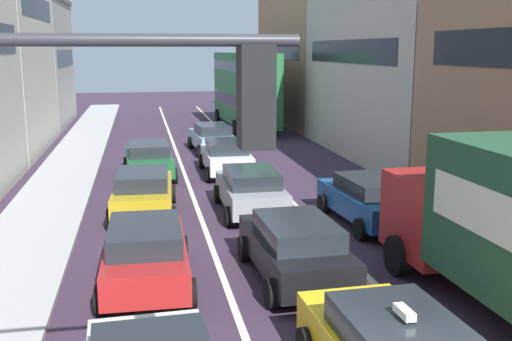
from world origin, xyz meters
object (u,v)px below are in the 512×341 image
(sedan_centre_lane_fifth, at_px, (212,137))
(bus_mid_queue_primary, at_px, (245,87))
(wagon_left_lane_second, at_px, (146,252))
(sedan_centre_lane_second, at_px, (295,247))
(sedan_right_lane_behind_truck, at_px, (369,199))
(coupe_centre_lane_fourth, at_px, (226,156))
(traffic_light_pole, at_px, (20,245))
(sedan_left_lane_fourth, at_px, (149,159))
(hatchback_centre_lane_third, at_px, (251,189))
(sedan_left_lane_third, at_px, (143,192))

(sedan_centre_lane_fifth, xyz_separation_m, bus_mid_queue_primary, (3.29, 8.82, 2.03))
(wagon_left_lane_second, bearing_deg, bus_mid_queue_primary, -13.80)
(sedan_centre_lane_second, bearing_deg, sedan_right_lane_behind_truck, -42.31)
(wagon_left_lane_second, bearing_deg, coupe_centre_lane_fourth, -15.75)
(sedan_centre_lane_fifth, relative_size, sedan_right_lane_behind_truck, 1.00)
(traffic_light_pole, height_order, sedan_centre_lane_second, traffic_light_pole)
(wagon_left_lane_second, distance_m, sedan_left_lane_fourth, 11.84)
(sedan_centre_lane_fifth, distance_m, bus_mid_queue_primary, 9.63)
(sedan_centre_lane_fifth, bearing_deg, sedan_right_lane_behind_truck, -170.93)
(sedan_centre_lane_second, height_order, coupe_centre_lane_fourth, same)
(traffic_light_pole, xyz_separation_m, sedan_left_lane_fourth, (1.25, 20.22, -3.02))
(coupe_centre_lane_fourth, bearing_deg, traffic_light_pole, 167.99)
(sedan_centre_lane_second, xyz_separation_m, bus_mid_queue_primary, (3.49, 26.66, 2.03))
(traffic_light_pole, height_order, hatchback_centre_lane_third, traffic_light_pole)
(traffic_light_pole, xyz_separation_m, sedan_centre_lane_fifth, (4.60, 25.89, -3.02))
(traffic_light_pole, relative_size, sedan_right_lane_behind_truck, 1.25)
(sedan_right_lane_behind_truck, bearing_deg, traffic_light_pole, 143.54)
(traffic_light_pole, relative_size, coupe_centre_lane_fourth, 1.27)
(traffic_light_pole, xyz_separation_m, sedan_centre_lane_second, (4.40, 8.06, -3.02))
(sedan_centre_lane_second, height_order, sedan_left_lane_third, same)
(hatchback_centre_lane_third, height_order, bus_mid_queue_primary, bus_mid_queue_primary)
(sedan_left_lane_third, bearing_deg, hatchback_centre_lane_third, -93.11)
(sedan_centre_lane_second, relative_size, sedan_left_lane_fourth, 1.00)
(coupe_centre_lane_fourth, height_order, sedan_left_lane_fourth, same)
(sedan_centre_lane_fifth, bearing_deg, hatchback_centre_lane_third, 175.33)
(sedan_left_lane_third, xyz_separation_m, coupe_centre_lane_fourth, (3.55, 5.90, 0.00))
(wagon_left_lane_second, relative_size, sedan_right_lane_behind_truck, 0.98)
(wagon_left_lane_second, height_order, bus_mid_queue_primary, bus_mid_queue_primary)
(sedan_right_lane_behind_truck, bearing_deg, sedan_left_lane_third, 67.73)
(sedan_centre_lane_second, distance_m, coupe_centre_lane_fourth, 12.17)
(sedan_centre_lane_fifth, distance_m, sedan_right_lane_behind_truck, 14.25)
(hatchback_centre_lane_third, xyz_separation_m, sedan_left_lane_fourth, (-3.19, 6.26, 0.00))
(sedan_centre_lane_second, height_order, sedan_left_lane_fourth, same)
(wagon_left_lane_second, bearing_deg, sedan_left_lane_third, 0.89)
(coupe_centre_lane_fourth, relative_size, bus_mid_queue_primary, 0.41)
(sedan_left_lane_fourth, bearing_deg, sedan_right_lane_behind_truck, -143.61)
(sedan_left_lane_fourth, height_order, sedan_centre_lane_fifth, same)
(wagon_left_lane_second, relative_size, sedan_left_lane_fourth, 0.99)
(coupe_centre_lane_fourth, xyz_separation_m, sedan_centre_lane_fifth, (0.07, 5.66, 0.00))
(hatchback_centre_lane_third, xyz_separation_m, sedan_right_lane_behind_truck, (3.36, -1.94, 0.00))
(sedan_right_lane_behind_truck, height_order, bus_mid_queue_primary, bus_mid_queue_primary)
(traffic_light_pole, height_order, bus_mid_queue_primary, traffic_light_pole)
(sedan_right_lane_behind_truck, distance_m, bus_mid_queue_primary, 22.80)
(sedan_left_lane_fourth, relative_size, bus_mid_queue_primary, 0.41)
(hatchback_centre_lane_third, bearing_deg, bus_mid_queue_primary, -8.82)
(sedan_left_lane_third, distance_m, sedan_left_lane_fourth, 5.89)
(sedan_centre_lane_second, distance_m, hatchback_centre_lane_third, 5.89)
(wagon_left_lane_second, bearing_deg, sedan_centre_lane_fifth, -10.78)
(hatchback_centre_lane_third, height_order, sedan_centre_lane_fifth, same)
(bus_mid_queue_primary, bearing_deg, sedan_centre_lane_second, 170.93)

